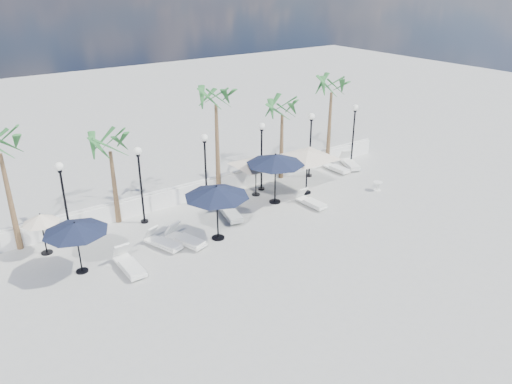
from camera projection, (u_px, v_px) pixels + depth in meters
ground at (284, 258)px, 21.23m from camera, size 100.00×100.00×0.00m
balustrade at (197, 190)px, 26.66m from camera, size 26.00×0.30×1.01m
lamppost_1 at (63, 192)px, 21.40m from camera, size 0.36×0.36×3.84m
lamppost_2 at (140, 175)px, 23.25m from camera, size 0.36×0.36×3.84m
lamppost_3 at (205, 160)px, 25.10m from camera, size 0.36×0.36×3.84m
lamppost_4 at (262, 147)px, 26.94m from camera, size 0.36×0.36×3.84m
lamppost_5 at (311, 136)px, 28.79m from camera, size 0.36×0.36×3.84m
lamppost_6 at (354, 126)px, 30.63m from camera, size 0.36×0.36×3.84m
palm_1 at (110, 148)px, 22.81m from camera, size 2.60×2.60×4.70m
palm_2 at (216, 102)px, 25.28m from camera, size 2.60×2.60×6.10m
palm_3 at (282, 112)px, 28.01m from camera, size 2.60×2.60×4.90m
palm_4 at (332, 90)px, 29.65m from camera, size 2.60×2.60×5.70m
lounger_1 at (129, 264)px, 20.24m from camera, size 0.70×2.10×0.79m
lounger_2 at (185, 239)px, 22.20m from camera, size 1.24×2.15×0.77m
lounger_3 at (230, 212)px, 24.69m from camera, size 1.11×2.17×0.78m
lounger_4 at (163, 242)px, 21.97m from camera, size 1.20×1.99×0.71m
lounger_5 at (311, 202)px, 25.90m from camera, size 0.72×1.89×0.69m
lounger_6 at (350, 163)px, 31.11m from camera, size 1.45×2.20×0.79m
lounger_7 at (336, 167)px, 30.50m from camera, size 0.66×1.89×0.70m
side_table_1 at (85, 239)px, 22.20m from camera, size 0.44×0.44×0.43m
side_table_2 at (378, 185)px, 27.72m from camera, size 0.51×0.51×0.50m
parasol_navy_left at (75, 228)px, 19.42m from camera, size 2.57×2.57×2.27m
parasol_navy_mid at (217, 192)px, 21.85m from camera, size 2.94×2.94×2.63m
parasol_navy_right at (276, 160)px, 25.42m from camera, size 3.04×3.04×2.73m
parasol_cream_sq_a at (256, 160)px, 26.44m from camera, size 4.50×4.50×2.21m
parasol_cream_sq_b at (308, 151)px, 26.54m from camera, size 5.24×5.24×2.63m
parasol_cream_small at (41, 219)px, 20.91m from camera, size 1.56×1.56×1.92m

